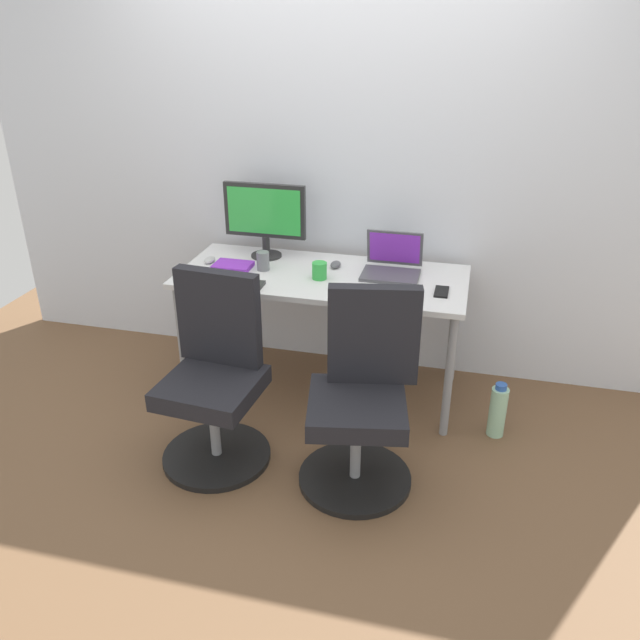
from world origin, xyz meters
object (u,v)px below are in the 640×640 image
desktop_monitor (265,215)px  coffee_mug (320,271)px  office_chair_right (362,399)px  water_bottle_on_floor (498,411)px  open_laptop (392,264)px  office_chair_left (215,379)px

desktop_monitor → coffee_mug: 0.51m
office_chair_right → coffee_mug: bearing=119.1°
water_bottle_on_floor → coffee_mug: (-1.00, 0.16, 0.63)m
water_bottle_on_floor → open_laptop: bearing=152.1°
water_bottle_on_floor → office_chair_left: bearing=-160.4°
desktop_monitor → water_bottle_on_floor: bearing=-17.0°
office_chair_right → coffee_mug: 0.82m
office_chair_left → water_bottle_on_floor: (1.36, 0.49, -0.28)m
coffee_mug → open_laptop: bearing=25.3°
coffee_mug → office_chair_right: bearing=-60.9°
office_chair_right → water_bottle_on_floor: office_chair_right is taller
office_chair_right → open_laptop: 0.90m
water_bottle_on_floor → coffee_mug: coffee_mug is taller
office_chair_right → open_laptop: bearing=89.9°
water_bottle_on_floor → coffee_mug: 1.19m
water_bottle_on_floor → open_laptop: size_ratio=1.00×
water_bottle_on_floor → desktop_monitor: size_ratio=0.65×
desktop_monitor → office_chair_left: bearing=-88.2°
open_laptop → coffee_mug: bearing=-154.7°
office_chair_left → desktop_monitor: size_ratio=1.96×
desktop_monitor → office_chair_right: bearing=-50.4°
office_chair_right → coffee_mug: (-0.36, 0.65, 0.35)m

